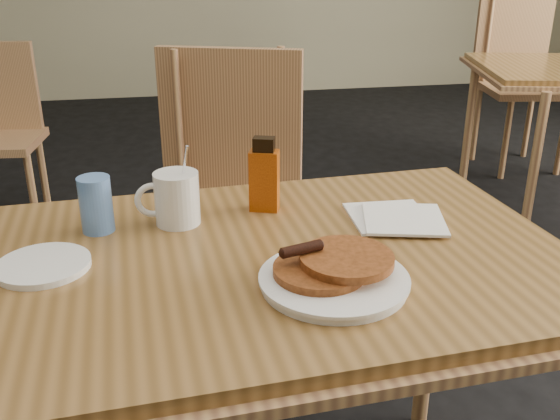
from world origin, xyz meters
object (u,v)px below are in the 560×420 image
at_px(chair_main_far, 236,185).
at_px(chair_neighbor_far, 518,68).
at_px(pancake_plate, 333,275).
at_px(main_table, 273,273).
at_px(syrup_bottle, 264,177).
at_px(blue_tumbler, 96,204).
at_px(coffee_mug, 175,198).

bearing_deg(chair_main_far, chair_neighbor_far, 61.45).
bearing_deg(chair_main_far, pancake_plate, -66.21).
distance_m(main_table, syrup_bottle, 0.24).
height_order(main_table, chair_main_far, chair_main_far).
bearing_deg(syrup_bottle, chair_main_far, 108.39).
distance_m(chair_main_far, syrup_bottle, 0.60).
height_order(chair_main_far, blue_tumbler, chair_main_far).
distance_m(pancake_plate, coffee_mug, 0.40).
distance_m(chair_neighbor_far, syrup_bottle, 3.02).
distance_m(main_table, pancake_plate, 0.17).
relative_size(pancake_plate, blue_tumbler, 2.24).
bearing_deg(blue_tumbler, pancake_plate, -36.69).
height_order(syrup_bottle, blue_tumbler, syrup_bottle).
relative_size(chair_neighbor_far, blue_tumbler, 8.84).
bearing_deg(pancake_plate, syrup_bottle, 99.56).
bearing_deg(blue_tumbler, syrup_bottle, 7.51).
relative_size(chair_main_far, chair_neighbor_far, 0.99).
bearing_deg(syrup_bottle, pancake_plate, -61.63).
height_order(chair_main_far, chair_neighbor_far, chair_neighbor_far).
height_order(chair_main_far, coffee_mug, chair_main_far).
relative_size(main_table, chair_neighbor_far, 1.19).
xyz_separation_m(main_table, syrup_bottle, (0.02, 0.21, 0.12)).
bearing_deg(pancake_plate, coffee_mug, 128.80).
bearing_deg(pancake_plate, chair_main_far, 93.46).
distance_m(chair_main_far, blue_tumbler, 0.73).
distance_m(chair_main_far, pancake_plate, 0.93).
xyz_separation_m(pancake_plate, blue_tumbler, (-0.41, 0.31, 0.04)).
xyz_separation_m(syrup_bottle, blue_tumbler, (-0.35, -0.05, -0.02)).
bearing_deg(pancake_plate, blue_tumbler, 143.31).
xyz_separation_m(chair_main_far, pancake_plate, (0.06, -0.91, 0.17)).
height_order(chair_neighbor_far, pancake_plate, chair_neighbor_far).
relative_size(coffee_mug, syrup_bottle, 1.06).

